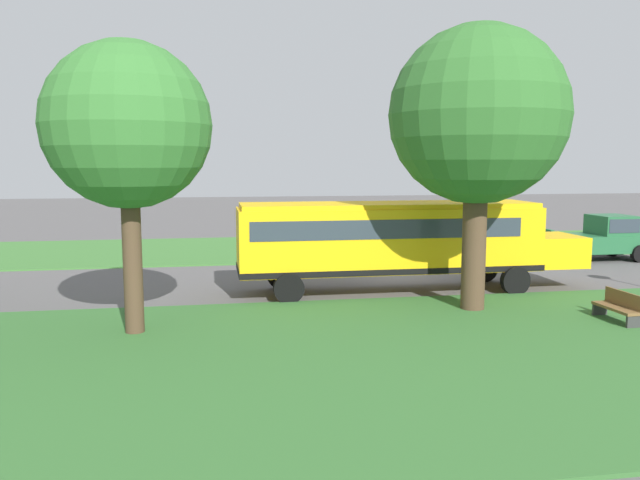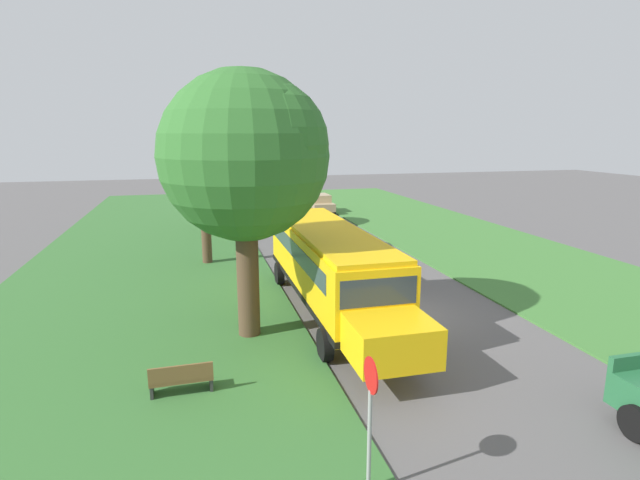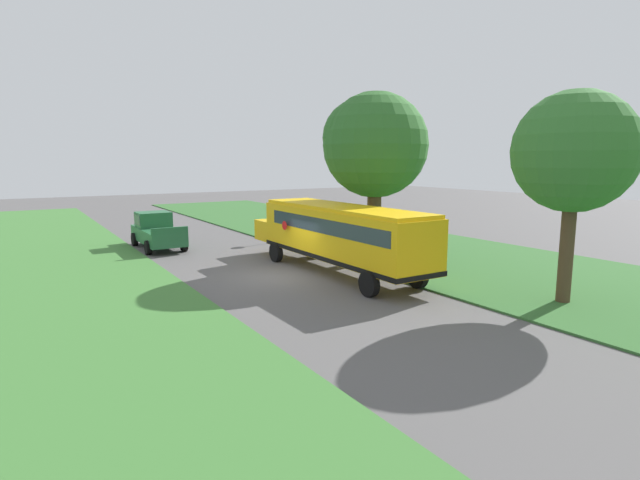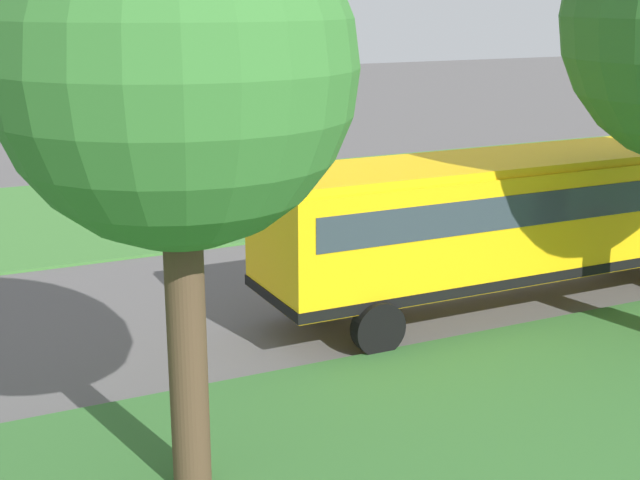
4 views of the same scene
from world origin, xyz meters
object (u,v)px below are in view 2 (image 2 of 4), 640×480
at_px(park_bench, 181,379).
at_px(car_tan_middle, 319,202).
at_px(stop_sign, 370,409).
at_px(car_white_nearest, 264,217).
at_px(oak_tree_beside_bus, 250,154).
at_px(oak_tree_far_end, 222,149).
at_px(oak_tree_roadside_mid, 205,157).
at_px(school_bus, 330,263).

bearing_deg(park_bench, car_tan_middle, 68.97).
relative_size(car_tan_middle, stop_sign, 1.61).
distance_m(car_white_nearest, oak_tree_beside_bus, 19.34).
xyz_separation_m(car_white_nearest, car_tan_middle, (5.60, 6.47, 0.00)).
height_order(car_white_nearest, oak_tree_beside_bus, oak_tree_beside_bus).
height_order(oak_tree_beside_bus, park_bench, oak_tree_beside_bus).
distance_m(car_tan_middle, stop_sign, 33.60).
xyz_separation_m(car_white_nearest, stop_sign, (-1.80, -26.29, 0.86)).
bearing_deg(oak_tree_far_end, oak_tree_roadside_mid, -99.59).
bearing_deg(oak_tree_far_end, park_bench, -96.92).
bearing_deg(oak_tree_beside_bus, car_tan_middle, 71.04).
xyz_separation_m(car_white_nearest, park_bench, (-5.26, -21.77, -0.40)).
height_order(car_tan_middle, park_bench, car_tan_middle).
bearing_deg(park_bench, oak_tree_beside_bus, 55.47).
relative_size(oak_tree_roadside_mid, park_bench, 4.74).
xyz_separation_m(car_white_nearest, oak_tree_far_end, (-2.64, -0.20, 4.69)).
bearing_deg(oak_tree_roadside_mid, school_bus, -64.24).
distance_m(oak_tree_beside_bus, stop_sign, 9.04).
distance_m(oak_tree_far_end, park_bench, 22.32).
bearing_deg(stop_sign, car_tan_middle, 77.27).
distance_m(car_white_nearest, park_bench, 22.40).
relative_size(school_bus, oak_tree_beside_bus, 1.44).
bearing_deg(car_tan_middle, park_bench, -111.03).
relative_size(school_bus, car_white_nearest, 2.82).
xyz_separation_m(car_tan_middle, oak_tree_beside_bus, (-8.55, -24.88, 5.14)).
bearing_deg(car_white_nearest, park_bench, -103.58).
xyz_separation_m(school_bus, oak_tree_roadside_mid, (-4.11, 8.51, 3.56)).
height_order(oak_tree_roadside_mid, park_bench, oak_tree_roadside_mid).
height_order(school_bus, oak_tree_roadside_mid, oak_tree_roadside_mid).
relative_size(car_white_nearest, oak_tree_far_end, 0.57).
xyz_separation_m(school_bus, car_white_nearest, (-0.10, 16.80, -1.05)).
xyz_separation_m(car_tan_middle, park_bench, (-10.86, -28.24, -0.40)).
height_order(oak_tree_beside_bus, stop_sign, oak_tree_beside_bus).
distance_m(car_tan_middle, oak_tree_beside_bus, 26.81).
distance_m(stop_sign, park_bench, 5.83).
distance_m(school_bus, oak_tree_beside_bus, 5.35).
bearing_deg(car_white_nearest, car_tan_middle, 49.12).
xyz_separation_m(school_bus, car_tan_middle, (5.50, 23.27, -1.05)).
distance_m(car_tan_middle, oak_tree_roadside_mid, 18.20).
relative_size(school_bus, car_tan_middle, 2.82).
relative_size(car_white_nearest, oak_tree_beside_bus, 0.51).
relative_size(car_tan_middle, oak_tree_far_end, 0.57).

